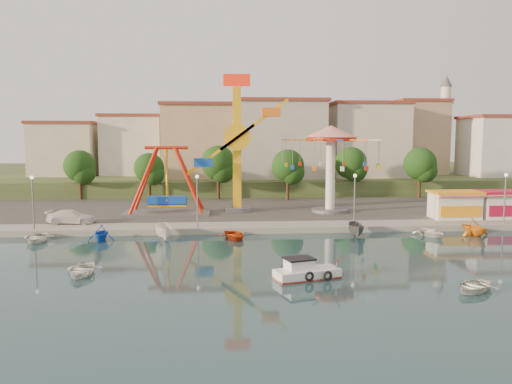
{
  "coord_description": "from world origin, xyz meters",
  "views": [
    {
      "loc": [
        -5.64,
        -36.76,
        9.51
      ],
      "look_at": [
        -2.04,
        14.0,
        4.0
      ],
      "focal_mm": 35.0,
      "sensor_mm": 36.0,
      "label": 1
    }
  ],
  "objects": [
    {
      "name": "moored_boat_1",
      "position": [
        -16.79,
        9.8,
        0.75
      ],
      "size": [
        2.56,
        2.94,
        1.51
      ],
      "primitive_type": "imported",
      "rotation": [
        0.0,
        0.0,
        0.03
      ],
      "color": "blue",
      "rests_on": "ground"
    },
    {
      "name": "tree_3",
      "position": [
        4.0,
        34.36,
        5.55
      ],
      "size": [
        4.68,
        4.68,
        7.32
      ],
      "color": "#382314",
      "rests_on": "quay_deck"
    },
    {
      "name": "building_1",
      "position": [
        -21.33,
        51.38,
        7.32
      ],
      "size": [
        12.33,
        9.01,
        8.63
      ],
      "primitive_type": "cube",
      "color": "silver",
      "rests_on": "hill_terrace"
    },
    {
      "name": "moored_boat_0",
      "position": [
        -22.65,
        9.8,
        0.4
      ],
      "size": [
        3.3,
        4.22,
        0.8
      ],
      "primitive_type": "imported",
      "rotation": [
        0.0,
        0.0,
        0.15
      ],
      "color": "silver",
      "rests_on": "ground"
    },
    {
      "name": "booth_mid",
      "position": [
        25.75,
        16.49,
        2.16
      ],
      "size": [
        5.4,
        3.78,
        3.08
      ],
      "color": "white",
      "rests_on": "quay_deck"
    },
    {
      "name": "rowboat_b",
      "position": [
        10.03,
        -7.56,
        0.34
      ],
      "size": [
        4.07,
        3.91,
        0.69
      ],
      "primitive_type": "imported",
      "rotation": [
        0.0,
        0.0,
        -0.91
      ],
      "color": "silver",
      "rests_on": "ground"
    },
    {
      "name": "moored_boat_3",
      "position": [
        -4.42,
        9.8,
        0.38
      ],
      "size": [
        3.5,
        4.22,
        0.76
      ],
      "primitive_type": "imported",
      "rotation": [
        0.0,
        0.0,
        0.28
      ],
      "color": "#C13C0F",
      "rests_on": "ground"
    },
    {
      "name": "lamp_post_2",
      "position": [
        8.0,
        13.0,
        3.1
      ],
      "size": [
        0.14,
        0.14,
        5.0
      ],
      "primitive_type": "cylinder",
      "color": "#59595E",
      "rests_on": "quay_deck"
    },
    {
      "name": "rowboat_a",
      "position": [
        -15.39,
        -2.0,
        0.37
      ],
      "size": [
        2.68,
        3.64,
        0.73
      ],
      "primitive_type": "imported",
      "rotation": [
        0.0,
        0.0,
        0.04
      ],
      "color": "white",
      "rests_on": "ground"
    },
    {
      "name": "pirate_ship_ride",
      "position": [
        -11.97,
        22.19,
        4.39
      ],
      "size": [
        10.0,
        5.0,
        8.0
      ],
      "color": "#59595E",
      "rests_on": "quay_deck"
    },
    {
      "name": "kamikaze_tower",
      "position": [
        -3.24,
        23.5,
        8.4
      ],
      "size": [
        8.26,
        3.1,
        16.5
      ],
      "color": "#59595E",
      "rests_on": "quay_deck"
    },
    {
      "name": "moored_boat_5",
      "position": [
        7.37,
        9.8,
        0.71
      ],
      "size": [
        1.87,
        3.84,
        1.42
      ],
      "primitive_type": "imported",
      "rotation": [
        0.0,
        0.0,
        -0.14
      ],
      "color": "#515256",
      "rests_on": "ground"
    },
    {
      "name": "minaret",
      "position": [
        36.0,
        54.0,
        12.55
      ],
      "size": [
        2.8,
        2.8,
        18.0
      ],
      "color": "silver",
      "rests_on": "hill_terrace"
    },
    {
      "name": "lamp_post_3",
      "position": [
        24.0,
        13.0,
        3.1
      ],
      "size": [
        0.14,
        0.14,
        5.0
      ],
      "primitive_type": "cylinder",
      "color": "#59595E",
      "rests_on": "quay_deck"
    },
    {
      "name": "ground",
      "position": [
        0.0,
        0.0,
        0.0
      ],
      "size": [
        200.0,
        200.0,
        0.0
      ],
      "primitive_type": "plane",
      "color": "#15353B",
      "rests_on": "ground"
    },
    {
      "name": "asphalt_pad",
      "position": [
        0.0,
        30.0,
        0.6
      ],
      "size": [
        90.0,
        28.0,
        0.01
      ],
      "primitive_type": "cube",
      "color": "#4C4944",
      "rests_on": "quay_deck"
    },
    {
      "name": "hill_terrace",
      "position": [
        0.0,
        67.0,
        1.5
      ],
      "size": [
        200.0,
        60.0,
        3.0
      ],
      "primitive_type": "cube",
      "color": "#384C26",
      "rests_on": "ground"
    },
    {
      "name": "wave_swinger",
      "position": [
        7.5,
        22.18,
        8.2
      ],
      "size": [
        11.6,
        11.6,
        10.4
      ],
      "color": "#59595E",
      "rests_on": "quay_deck"
    },
    {
      "name": "lamp_post_1",
      "position": [
        -8.0,
        13.0,
        3.1
      ],
      "size": [
        0.14,
        0.14,
        5.0
      ],
      "primitive_type": "cylinder",
      "color": "#59595E",
      "rests_on": "quay_deck"
    },
    {
      "name": "tree_1",
      "position": [
        -16.0,
        36.24,
        5.2
      ],
      "size": [
        4.35,
        4.35,
        6.8
      ],
      "color": "#382314",
      "rests_on": "quay_deck"
    },
    {
      "name": "building_2",
      "position": [
        -8.19,
        51.96,
        8.62
      ],
      "size": [
        11.95,
        9.28,
        11.23
      ],
      "primitive_type": "cube",
      "color": "tan",
      "rests_on": "hill_terrace"
    },
    {
      "name": "lamp_post_0",
      "position": [
        -24.0,
        13.0,
        3.1
      ],
      "size": [
        0.14,
        0.14,
        5.0
      ],
      "primitive_type": "cylinder",
      "color": "#59595E",
      "rests_on": "quay_deck"
    },
    {
      "name": "cabin_motorboat",
      "position": [
        0.04,
        -4.02,
        0.42
      ],
      "size": [
        4.74,
        2.91,
        1.56
      ],
      "rotation": [
        0.0,
        0.0,
        0.3
      ],
      "color": "white",
      "rests_on": "ground"
    },
    {
      "name": "moored_boat_2",
      "position": [
        -10.99,
        9.8,
        0.77
      ],
      "size": [
        2.29,
        4.23,
        1.55
      ],
      "primitive_type": "imported",
      "rotation": [
        0.0,
        0.0,
        0.21
      ],
      "color": "silver",
      "rests_on": "ground"
    },
    {
      "name": "tree_2",
      "position": [
        -6.0,
        35.81,
        5.92
      ],
      "size": [
        5.02,
        5.02,
        7.85
      ],
      "color": "#382314",
      "rests_on": "quay_deck"
    },
    {
      "name": "moored_boat_7",
      "position": [
        19.1,
        9.8,
        0.87
      ],
      "size": [
        3.6,
        3.91,
        1.73
      ],
      "primitive_type": "imported",
      "rotation": [
        0.0,
        0.0,
        0.27
      ],
      "color": "orange",
      "rests_on": "ground"
    },
    {
      "name": "tree_4",
      "position": [
        14.0,
        37.35,
        5.75
      ],
      "size": [
        4.86,
        4.86,
        7.6
      ],
      "color": "#382314",
      "rests_on": "quay_deck"
    },
    {
      "name": "booth_left",
      "position": [
        20.3,
        16.49,
        2.16
      ],
      "size": [
        5.4,
        3.78,
        3.08
      ],
      "color": "white",
      "rests_on": "quay_deck"
    },
    {
      "name": "moored_boat_6",
      "position": [
        14.78,
        9.8,
        0.38
      ],
      "size": [
        3.4,
        4.18,
        0.76
      ],
      "primitive_type": "imported",
      "rotation": [
        0.0,
        0.0,
        0.23
      ],
      "color": "white",
      "rests_on": "ground"
    },
    {
      "name": "building_4",
      "position": [
        19.07,
        52.2,
        7.62
      ],
      "size": [
        10.75,
        9.23,
        9.24
      ],
      "primitive_type": "cube",
      "color": "beige",
      "rests_on": "hill_terrace"
    },
    {
      "name": "quay_deck",
      "position": [
        0.0,
        62.0,
        0.3
      ],
      "size": [
        200.0,
        100.0,
        0.6
      ],
      "primitive_type": "cube",
      "color": "#9E998E",
      "rests_on": "ground"
    },
    {
      "name": "tree_0",
      "position": [
        -26.0,
        36.98,
        5.47
      ],
      "size": [
        4.6,
        4.6,
        7.19
      ],
      "color": "#382314",
      "rests_on": "quay_deck"
    },
    {
      "name": "building_3",
      "position": [
        5.6,
        48.8,
        7.6
      ],
      "size": [
        12.59,
        10.5,
        9.2
      ],
      "primitive_type": "cube",
      "color": "beige",
      "rests_on": "hill_terrace"
    },
    {
      "name": "tree_5",
      "position": [
        24.0,
        35.54,
        5.71
      ],
      "size": [
        4.83,
        4.83,
        7.54
      ],
      "color": "#382314",
      "rests_on": "quay_deck"
    },
    {
      "name": "building_0",
      "position": [
        -33.37,
        46.06,
        8.93
      ],
      "size": [
        9.26,
        9.53,
        11.87
      ],
      "primitive_type": "cube",
      "color": "beige",
      "rests_on": "hill_terrace"
    },
    {
      "name": "building_6",
      "position": [
        44.15,
        48.77,
        9.18
      ],
      "size": [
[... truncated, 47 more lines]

